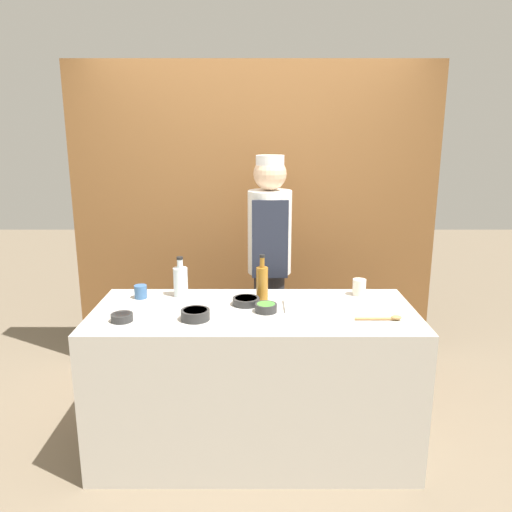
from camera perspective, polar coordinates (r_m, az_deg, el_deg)
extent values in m
plane|color=#756651|center=(3.29, -0.01, -20.85)|extent=(14.00, 14.00, 0.00)
cube|color=brown|center=(4.01, 0.07, 4.26)|extent=(2.84, 0.18, 2.40)
cube|color=beige|center=(3.06, -0.01, -14.01)|extent=(1.85, 0.77, 0.89)
cylinder|color=#2D2D2D|center=(2.80, -14.84, -6.77)|extent=(0.12, 0.12, 0.04)
cylinder|color=red|center=(2.79, -14.86, -6.50)|extent=(0.10, 0.10, 0.01)
cylinder|color=#2D2D2D|center=(2.74, -6.72, -6.66)|extent=(0.16, 0.16, 0.06)
cylinder|color=brown|center=(2.74, -6.73, -6.28)|extent=(0.13, 0.13, 0.02)
cylinder|color=#2D2D2D|center=(2.95, -0.92, -5.18)|extent=(0.16, 0.16, 0.04)
cylinder|color=orange|center=(2.95, -0.92, -4.91)|extent=(0.13, 0.13, 0.01)
cylinder|color=#2D2D2D|center=(2.84, 1.38, -5.93)|extent=(0.12, 0.12, 0.05)
cylinder|color=green|center=(2.83, 1.38, -5.61)|extent=(0.10, 0.10, 0.01)
cube|color=white|center=(2.94, 6.70, -5.61)|extent=(0.33, 0.21, 0.02)
cylinder|color=silver|center=(3.12, -8.38, -2.94)|extent=(0.09, 0.09, 0.18)
cylinder|color=silver|center=(3.09, -8.45, -0.85)|extent=(0.04, 0.04, 0.06)
cylinder|color=black|center=(3.08, -8.48, -0.23)|extent=(0.04, 0.04, 0.02)
cylinder|color=#9E661E|center=(3.01, 0.93, -3.18)|extent=(0.07, 0.07, 0.20)
cylinder|color=#9E661E|center=(2.98, 0.94, -0.74)|extent=(0.03, 0.03, 0.06)
cylinder|color=black|center=(2.97, 0.95, 0.00)|extent=(0.03, 0.03, 0.02)
cylinder|color=#386093|center=(3.14, -12.82, -3.98)|extent=(0.08, 0.08, 0.08)
cylinder|color=silver|center=(3.18, 11.94, -3.53)|extent=(0.08, 0.08, 0.10)
cylinder|color=#B2844C|center=(2.79, 13.56, -7.01)|extent=(0.21, 0.02, 0.02)
ellipsoid|color=#B2844C|center=(2.82, 15.98, -6.78)|extent=(0.06, 0.04, 0.02)
cylinder|color=#28282D|center=(3.71, 1.71, -8.59)|extent=(0.22, 0.22, 0.91)
cylinder|color=white|center=(3.50, 1.80, 2.75)|extent=(0.31, 0.31, 0.58)
cube|color=#232838|center=(3.36, 1.86, 1.87)|extent=(0.24, 0.02, 0.54)
sphere|color=beige|center=(3.44, 1.85, 9.36)|extent=(0.23, 0.23, 0.23)
cylinder|color=white|center=(3.43, 1.86, 10.78)|extent=(0.19, 0.19, 0.08)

